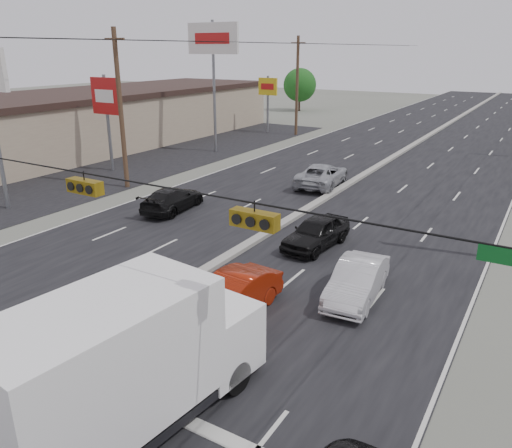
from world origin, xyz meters
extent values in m
plane|color=#606356|center=(0.00, 0.00, 0.00)|extent=(200.00, 200.00, 0.00)
cube|color=black|center=(0.00, 30.00, 0.00)|extent=(20.00, 160.00, 0.02)
cube|color=gray|center=(0.00, 30.00, 0.10)|extent=(0.50, 160.00, 0.20)
cube|color=tan|center=(-26.00, 25.00, 2.30)|extent=(12.00, 42.00, 4.60)
cube|color=black|center=(-17.00, 25.00, 0.00)|extent=(10.00, 42.00, 0.02)
cylinder|color=#422D1E|center=(-12.50, 15.00, 5.00)|extent=(0.30, 0.30, 10.00)
cube|color=#422D1E|center=(-12.50, 15.00, 9.30)|extent=(1.60, 0.12, 0.12)
cylinder|color=#422D1E|center=(-12.50, 40.00, 5.00)|extent=(0.30, 0.30, 10.00)
cube|color=#422D1E|center=(-12.50, 40.00, 9.30)|extent=(1.60, 0.12, 0.12)
cylinder|color=black|center=(0.00, 0.00, 5.80)|extent=(25.00, 0.04, 0.04)
cube|color=#72590C|center=(1.50, 0.00, 5.45)|extent=(1.05, 0.30, 0.35)
cube|color=#72590C|center=(6.50, 0.00, 5.45)|extent=(1.05, 0.30, 0.35)
cylinder|color=slate|center=(-17.00, 18.00, 3.50)|extent=(0.24, 0.24, 7.00)
cube|color=#B21414|center=(-17.00, 18.00, 5.50)|extent=(2.60, 0.25, 2.60)
cylinder|color=slate|center=(-14.50, 28.00, 5.50)|extent=(0.24, 0.24, 11.00)
cube|color=silver|center=(-14.50, 28.00, 9.55)|extent=(5.00, 0.25, 2.50)
cylinder|color=slate|center=(-16.00, 40.00, 3.00)|extent=(0.24, 0.24, 6.00)
cube|color=gold|center=(-16.00, 40.00, 4.90)|extent=(2.20, 0.25, 1.80)
cylinder|color=#382619|center=(-22.00, 60.00, 1.08)|extent=(0.28, 0.28, 2.16)
sphere|color=#154913|center=(-22.00, 60.00, 3.72)|extent=(4.80, 4.80, 4.80)
cube|color=black|center=(3.90, -1.15, 0.47)|extent=(3.17, 7.47, 0.26)
cube|color=white|center=(3.81, -1.97, 2.23)|extent=(3.15, 5.43, 2.90)
cube|color=white|center=(4.19, 1.47, 1.29)|extent=(2.69, 2.23, 1.86)
cylinder|color=black|center=(3.08, 1.34, 0.47)|extent=(0.41, 0.96, 0.93)
cylinder|color=black|center=(5.25, 1.10, 0.47)|extent=(0.41, 0.96, 0.93)
cylinder|color=black|center=(2.57, -3.30, 0.47)|extent=(0.41, 0.96, 0.93)
imported|color=olive|center=(1.40, -1.71, 0.72)|extent=(2.19, 5.02, 1.44)
imported|color=maroon|center=(2.85, 4.50, 0.71)|extent=(1.83, 4.43, 1.43)
imported|color=black|center=(2.74, 11.72, 0.72)|extent=(2.11, 4.37, 1.44)
imported|color=silver|center=(6.14, 7.85, 0.71)|extent=(1.87, 4.40, 1.41)
imported|color=black|center=(-6.56, 12.60, 0.67)|extent=(2.44, 4.82, 1.34)
imported|color=#9FA1A6|center=(-1.49, 21.92, 0.75)|extent=(3.08, 5.66, 1.50)
camera|label=1|loc=(11.46, -8.21, 8.73)|focal=35.00mm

